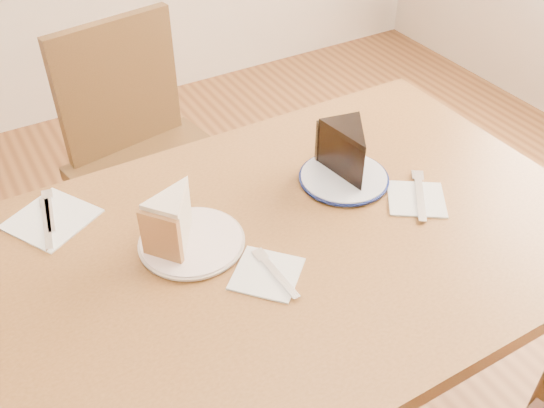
% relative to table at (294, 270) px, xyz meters
% --- Properties ---
extents(table, '(1.20, 0.80, 0.75)m').
position_rel_table_xyz_m(table, '(0.00, 0.00, 0.00)').
color(table, '#4F2F15').
rests_on(table, ground).
extents(chair_far, '(0.51, 0.51, 0.90)m').
position_rel_table_xyz_m(chair_far, '(-0.05, 0.71, -0.15)').
color(chair_far, '#321F0F').
rests_on(chair_far, ground).
extents(plate_cream, '(0.20, 0.20, 0.01)m').
position_rel_table_xyz_m(plate_cream, '(-0.19, 0.08, 0.10)').
color(plate_cream, white).
rests_on(plate_cream, table).
extents(plate_navy, '(0.19, 0.19, 0.01)m').
position_rel_table_xyz_m(plate_navy, '(0.18, 0.10, 0.10)').
color(plate_navy, white).
rests_on(plate_navy, table).
extents(carrot_cake, '(0.13, 0.13, 0.10)m').
position_rel_table_xyz_m(carrot_cake, '(-0.20, 0.09, 0.16)').
color(carrot_cake, beige).
rests_on(carrot_cake, plate_cream).
extents(chocolate_cake, '(0.12, 0.15, 0.10)m').
position_rel_table_xyz_m(chocolate_cake, '(0.20, 0.10, 0.16)').
color(chocolate_cake, black).
rests_on(chocolate_cake, plate_navy).
extents(napkin_cream, '(0.16, 0.16, 0.00)m').
position_rel_table_xyz_m(napkin_cream, '(-0.10, -0.07, 0.10)').
color(napkin_cream, white).
rests_on(napkin_cream, table).
extents(napkin_navy, '(0.16, 0.16, 0.00)m').
position_rel_table_xyz_m(napkin_navy, '(0.28, -0.04, 0.10)').
color(napkin_navy, white).
rests_on(napkin_navy, table).
extents(napkin_spare, '(0.20, 0.20, 0.00)m').
position_rel_table_xyz_m(napkin_spare, '(-0.40, 0.28, 0.10)').
color(napkin_spare, white).
rests_on(napkin_spare, table).
extents(fork_cream, '(0.02, 0.14, 0.00)m').
position_rel_table_xyz_m(fork_cream, '(-0.09, -0.08, 0.10)').
color(fork_cream, silver).
rests_on(fork_cream, napkin_cream).
extents(knife_navy, '(0.12, 0.15, 0.00)m').
position_rel_table_xyz_m(knife_navy, '(0.29, -0.04, 0.10)').
color(knife_navy, silver).
rests_on(knife_navy, napkin_navy).
extents(fork_spare, '(0.04, 0.14, 0.00)m').
position_rel_table_xyz_m(fork_spare, '(-0.40, 0.31, 0.10)').
color(fork_spare, silver).
rests_on(fork_spare, napkin_spare).
extents(knife_spare, '(0.04, 0.16, 0.00)m').
position_rel_table_xyz_m(knife_spare, '(-0.41, 0.27, 0.10)').
color(knife_spare, silver).
rests_on(knife_spare, napkin_spare).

